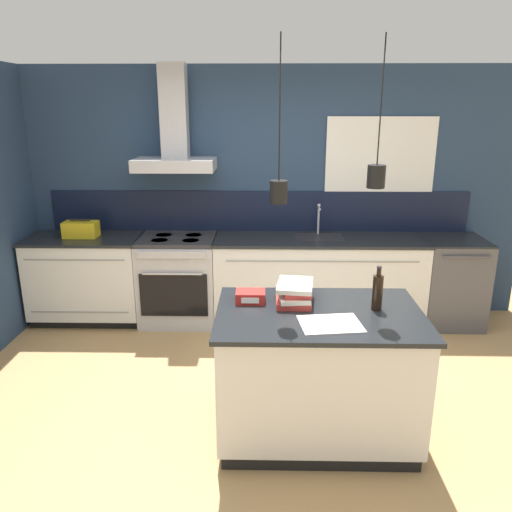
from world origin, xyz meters
name	(u,v)px	position (x,y,z in m)	size (l,w,h in m)	color
ground_plane	(255,413)	(0.00, 0.00, 0.00)	(16.00, 16.00, 0.00)	tan
wall_back	(254,190)	(-0.05, 2.00, 1.35)	(5.60, 2.32, 2.60)	navy
counter_run_left	(88,278)	(-1.80, 1.69, 0.46)	(1.15, 0.64, 0.91)	black
counter_run_sink	(318,280)	(0.62, 1.69, 0.46)	(2.15, 0.64, 1.23)	black
oven_range	(179,279)	(-0.84, 1.69, 0.46)	(0.78, 0.66, 0.91)	#B5B5BA
dishwasher	(450,281)	(1.99, 1.69, 0.46)	(0.61, 0.65, 0.91)	#4C4C51
kitchen_island	(317,373)	(0.43, -0.20, 0.46)	(1.35, 0.90, 0.91)	black
bottle_on_island	(377,292)	(0.81, -0.16, 1.04)	(0.07, 0.07, 0.30)	black
book_stack	(294,293)	(0.27, -0.05, 0.98)	(0.27, 0.35, 0.14)	#B2332D
red_supply_box	(250,296)	(-0.03, -0.04, 0.95)	(0.20, 0.15, 0.08)	red
paper_pile	(330,324)	(0.48, -0.40, 0.91)	(0.41, 0.33, 0.01)	silver
yellow_toolbox	(81,229)	(-1.82, 1.69, 0.99)	(0.34, 0.18, 0.19)	gold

